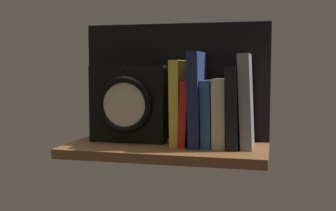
{
  "coord_description": "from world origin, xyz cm",
  "views": [
    {
      "loc": [
        28.41,
        -111.73,
        20.82
      ],
      "look_at": [
        -0.17,
        3.39,
        10.61
      ],
      "focal_mm": 45.97,
      "sensor_mm": 36.0,
      "label": 1
    }
  ],
  "objects": [
    {
      "name": "book_red_requiem",
      "position": [
        5.44,
        3.39,
        8.78
      ],
      "size": [
        2.81,
        14.39,
        17.64
      ],
      "primitive_type": "cube",
      "rotation": [
        0.0,
        0.05,
        0.0
      ],
      "color": "red",
      "rests_on": "ground_plane"
    },
    {
      "name": "book_navy_bierce",
      "position": [
        8.17,
        3.39,
        12.63
      ],
      "size": [
        3.41,
        16.15,
        25.32
      ],
      "primitive_type": "cube",
      "rotation": [
        0.0,
        -0.02,
        0.0
      ],
      "color": "#192147",
      "rests_on": "ground_plane"
    },
    {
      "name": "book_gray_chess",
      "position": [
        21.17,
        3.39,
        12.33
      ],
      "size": [
        4.18,
        13.43,
        24.77
      ],
      "primitive_type": "cube",
      "rotation": [
        0.0,
        -0.05,
        0.0
      ],
      "color": "gray",
      "rests_on": "ground_plane"
    },
    {
      "name": "book_yellow_seinlanguage",
      "position": [
        2.85,
        3.39,
        11.53
      ],
      "size": [
        2.89,
        12.79,
        23.1
      ],
      "primitive_type": "cube",
      "rotation": [
        0.0,
        -0.01,
        0.0
      ],
      "color": "gold",
      "rests_on": "ground_plane"
    },
    {
      "name": "back_panel",
      "position": [
        0.0,
        12.07,
        16.97
      ],
      "size": [
        54.67,
        1.2,
        33.93
      ],
      "primitive_type": "cube",
      "color": "black",
      "rests_on": "ground_plane"
    },
    {
      "name": "ground_plane",
      "position": [
        0.0,
        0.0,
        -1.25
      ],
      "size": [
        54.67,
        25.34,
        2.5
      ],
      "primitive_type": "cube",
      "color": "brown"
    },
    {
      "name": "framed_clock",
      "position": [
        -11.79,
        2.52,
        10.87
      ],
      "size": [
        21.72,
        6.13,
        21.72
      ],
      "color": "black",
      "rests_on": "ground_plane"
    },
    {
      "name": "book_black_skeptic",
      "position": [
        17.96,
        3.39,
        10.64
      ],
      "size": [
        3.62,
        16.15,
        21.36
      ],
      "primitive_type": "cube",
      "rotation": [
        0.0,
        -0.04,
        0.0
      ],
      "color": "black",
      "rests_on": "ground_plane"
    },
    {
      "name": "book_cream_twain",
      "position": [
        14.49,
        3.39,
        9.07
      ],
      "size": [
        3.81,
        12.56,
        18.21
      ],
      "primitive_type": "cube",
      "rotation": [
        0.0,
        -0.02,
        0.0
      ],
      "color": "beige",
      "rests_on": "ground_plane"
    },
    {
      "name": "book_blue_modern",
      "position": [
        11.19,
        3.39,
        8.86
      ],
      "size": [
        3.03,
        13.3,
        17.79
      ],
      "primitive_type": "cube",
      "rotation": [
        0.0,
        -0.03,
        0.0
      ],
      "color": "#2D4C8E",
      "rests_on": "ground_plane"
    }
  ]
}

